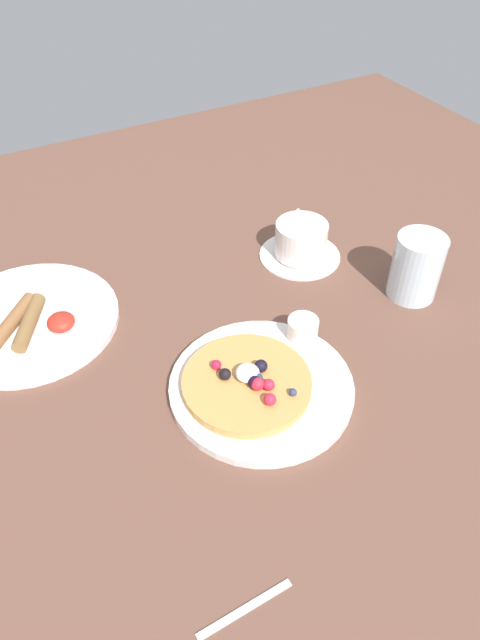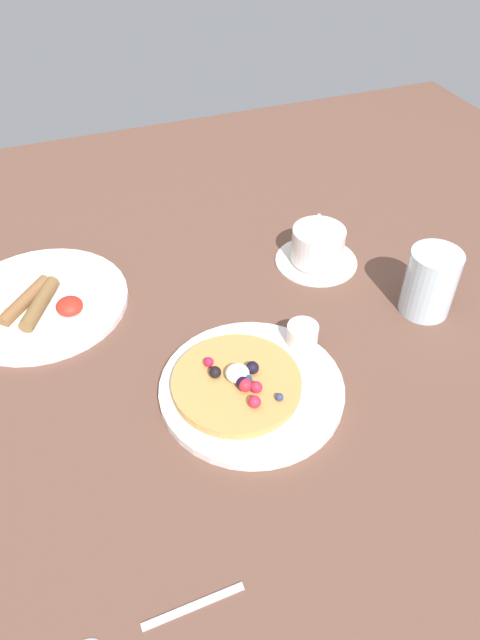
% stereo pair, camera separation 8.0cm
% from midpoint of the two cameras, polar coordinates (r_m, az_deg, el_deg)
% --- Properties ---
extents(ground_plane, '(1.84, 1.54, 0.03)m').
position_cam_midpoint_polar(ground_plane, '(0.81, -1.54, -5.09)').
color(ground_plane, brown).
extents(pancake_plate, '(0.24, 0.24, 0.01)m').
position_cam_midpoint_polar(pancake_plate, '(0.76, 4.17, -6.93)').
color(pancake_plate, white).
rests_on(pancake_plate, ground_plane).
extents(pancake_with_berries, '(0.17, 0.17, 0.03)m').
position_cam_midpoint_polar(pancake_with_berries, '(0.75, 2.77, -6.32)').
color(pancake_with_berries, tan).
rests_on(pancake_with_berries, pancake_plate).
extents(syrup_ramekin, '(0.04, 0.04, 0.03)m').
position_cam_midpoint_polar(syrup_ramekin, '(0.81, 9.01, -1.51)').
color(syrup_ramekin, white).
rests_on(syrup_ramekin, pancake_plate).
extents(breakfast_plate, '(0.27, 0.27, 0.01)m').
position_cam_midpoint_polar(breakfast_plate, '(0.93, -16.74, 1.62)').
color(breakfast_plate, white).
rests_on(breakfast_plate, ground_plane).
extents(fried_breakfast, '(0.14, 0.11, 0.02)m').
position_cam_midpoint_polar(fried_breakfast, '(0.90, -17.21, 1.23)').
color(fried_breakfast, brown).
rests_on(fried_breakfast, breakfast_plate).
extents(coffee_saucer, '(0.14, 0.14, 0.01)m').
position_cam_midpoint_polar(coffee_saucer, '(0.99, 9.86, 5.75)').
color(coffee_saucer, white).
rests_on(coffee_saucer, ground_plane).
extents(coffee_cup, '(0.09, 0.11, 0.06)m').
position_cam_midpoint_polar(coffee_cup, '(0.97, 10.09, 7.35)').
color(coffee_cup, white).
rests_on(coffee_cup, coffee_saucer).
extents(teaspoon, '(0.17, 0.02, 0.01)m').
position_cam_midpoint_polar(teaspoon, '(0.62, -6.69, -28.52)').
color(teaspoon, silver).
rests_on(teaspoon, ground_plane).
extents(water_glass, '(0.08, 0.08, 0.10)m').
position_cam_midpoint_polar(water_glass, '(0.91, 20.72, 3.39)').
color(water_glass, silver).
rests_on(water_glass, ground_plane).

